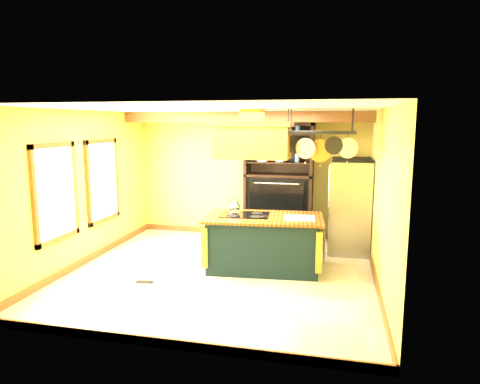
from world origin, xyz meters
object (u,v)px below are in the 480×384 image
at_px(range_hood, 252,138).
at_px(pot_rack, 321,139).
at_px(hutch, 279,196).
at_px(refrigerator, 350,208).
at_px(kitchen_island, 263,242).

height_order(range_hood, pot_rack, same).
bearing_deg(hutch, refrigerator, -19.79).
distance_m(range_hood, pot_rack, 1.10).
bearing_deg(kitchen_island, pot_rack, -4.02).
distance_m(pot_rack, refrigerator, 2.00).
relative_size(kitchen_island, refrigerator, 1.16).
bearing_deg(range_hood, hutch, 83.78).
height_order(refrigerator, hutch, hutch).
xyz_separation_m(refrigerator, hutch, (-1.44, 0.52, 0.08)).
bearing_deg(hutch, pot_rack, -64.31).
distance_m(kitchen_island, range_hood, 1.77).
relative_size(pot_rack, hutch, 0.47).
distance_m(range_hood, refrigerator, 2.54).
bearing_deg(hutch, kitchen_island, -90.22).
relative_size(pot_rack, refrigerator, 0.66).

